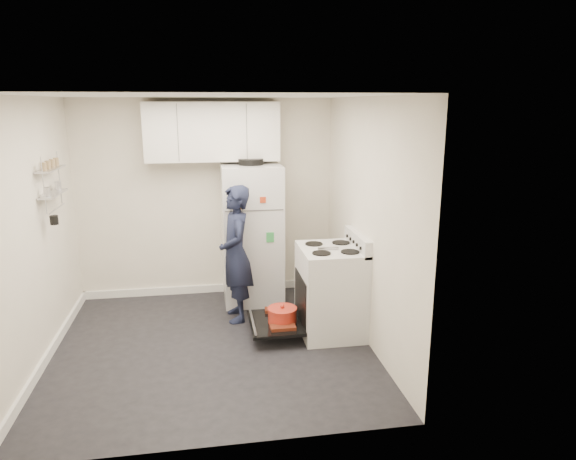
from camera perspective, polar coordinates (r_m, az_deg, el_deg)
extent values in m
cube|color=black|center=(5.47, -8.36, -12.68)|extent=(3.20, 3.20, 0.01)
cube|color=white|center=(4.89, -9.42, 14.51)|extent=(3.20, 3.20, 0.01)
cube|color=beige|center=(6.60, -9.05, 3.42)|extent=(3.20, 0.01, 2.50)
cube|color=beige|center=(3.50, -8.50, -6.03)|extent=(3.20, 0.01, 2.50)
cube|color=beige|center=(5.28, -26.50, -0.54)|extent=(0.01, 3.20, 2.50)
cube|color=beige|center=(5.29, 8.73, 0.82)|extent=(0.01, 3.20, 2.50)
cube|color=white|center=(5.66, -25.01, -12.38)|extent=(0.03, 3.20, 0.10)
cube|color=white|center=(6.90, -8.67, -6.44)|extent=(3.20, 0.03, 0.10)
cube|color=silver|center=(5.57, 4.75, -6.89)|extent=(0.65, 0.76, 0.92)
cube|color=black|center=(5.58, 4.04, -7.51)|extent=(0.53, 0.60, 0.52)
cube|color=orange|center=(5.64, 6.73, -7.31)|extent=(0.02, 0.56, 0.46)
cylinder|color=black|center=(5.66, 4.50, -9.17)|extent=(0.34, 0.34, 0.02)
cube|color=silver|center=(5.48, 7.76, -1.29)|extent=(0.08, 0.76, 0.18)
cube|color=silver|center=(5.42, 4.85, -2.19)|extent=(0.65, 0.76, 0.03)
cube|color=#B2B2B7|center=(5.35, 4.47, -2.00)|extent=(0.22, 0.03, 0.01)
cube|color=black|center=(5.58, -1.40, -10.29)|extent=(0.55, 0.70, 0.03)
cylinder|color=#B2B2B7|center=(5.54, -3.95, -10.08)|extent=(0.02, 0.66, 0.02)
cylinder|color=red|center=(5.53, -0.65, -9.52)|extent=(0.30, 0.30, 0.14)
cylinder|color=red|center=(5.50, -0.65, -8.75)|extent=(0.31, 0.31, 0.02)
sphere|color=red|center=(5.49, -0.65, -8.48)|extent=(0.04, 0.04, 0.04)
cube|color=maroon|center=(5.40, -0.56, -10.78)|extent=(0.26, 0.13, 0.04)
cube|color=maroon|center=(5.82, -1.28, -8.86)|extent=(0.27, 0.15, 0.04)
cube|color=silver|center=(6.37, -4.02, -0.44)|extent=(0.72, 0.70, 1.72)
cube|color=#4C4C4C|center=(5.94, -3.75, 2.17)|extent=(0.68, 0.01, 0.01)
cube|color=#B2B2B7|center=(5.88, -6.48, 3.18)|extent=(0.03, 0.03, 0.20)
cube|color=#B2B2B7|center=(5.97, -6.37, -0.78)|extent=(0.03, 0.03, 0.55)
cylinder|color=black|center=(6.21, -4.16, 7.57)|extent=(0.30, 0.30, 0.07)
cube|color=green|center=(6.03, -2.00, -0.82)|extent=(0.09, 0.01, 0.12)
cube|color=red|center=(5.92, -2.80, 3.36)|extent=(0.07, 0.01, 0.07)
cube|color=gold|center=(5.91, -5.21, 2.61)|extent=(0.06, 0.01, 0.06)
cube|color=silver|center=(6.33, -8.41, 10.76)|extent=(1.60, 0.33, 0.70)
cube|color=#B2B2B7|center=(5.63, -24.88, 6.17)|extent=(0.14, 0.60, 0.02)
cube|color=#B2B2B7|center=(5.67, -24.62, 3.67)|extent=(0.14, 0.60, 0.02)
cylinder|color=black|center=(5.53, -24.55, 1.02)|extent=(0.08, 0.08, 0.09)
imported|color=#161B32|center=(5.82, -5.82, -2.66)|extent=(0.42, 0.60, 1.56)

